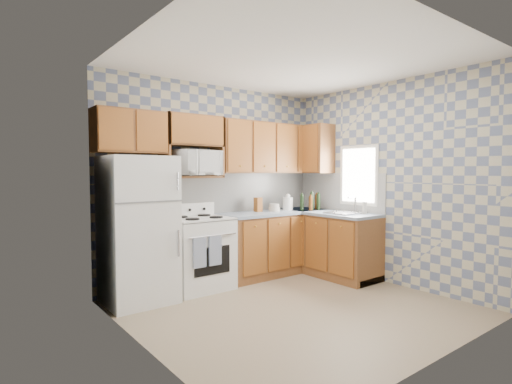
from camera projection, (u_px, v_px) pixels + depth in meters
floor at (294, 308)px, 4.41m from camera, size 3.40×3.40×0.00m
back_wall at (216, 183)px, 5.60m from camera, size 3.40×0.02×2.70m
right_wall at (386, 183)px, 5.38m from camera, size 0.02×3.20×2.70m
backsplash_back at (240, 192)px, 5.85m from camera, size 2.60×0.02×0.56m
backsplash_right at (340, 192)px, 6.01m from camera, size 0.02×1.60×0.56m
refrigerator at (138, 230)px, 4.57m from camera, size 0.75×0.70×1.68m
stove_body at (199, 254)px, 5.10m from camera, size 0.76×0.65×0.90m
cooktop at (199, 219)px, 5.08m from camera, size 0.76×0.65×0.02m
backguard at (188, 210)px, 5.29m from camera, size 0.76×0.08×0.17m
dish_towel_left at (200, 253)px, 4.71m from camera, size 0.17×0.02×0.36m
dish_towel_right at (215, 250)px, 4.84m from camera, size 0.17×0.02×0.36m
base_cabinets_back at (274, 243)px, 5.92m from camera, size 1.75×0.60×0.88m
base_cabinets_right at (326, 244)px, 5.88m from camera, size 0.60×1.60×0.88m
countertop_back at (275, 212)px, 5.89m from camera, size 1.77×0.63×0.04m
countertop_right at (326, 213)px, 5.85m from camera, size 0.63×1.60×0.04m
upper_cabinets_back at (269, 148)px, 5.95m from camera, size 1.75×0.33×0.74m
upper_cabinets_fridge at (129, 132)px, 4.65m from camera, size 0.82×0.33×0.50m
upper_cabinets_right at (311, 149)px, 6.24m from camera, size 0.33×0.70×0.74m
microwave_shelf at (192, 177)px, 5.18m from camera, size 0.80×0.33×0.03m
microwave at (196, 163)px, 5.14m from camera, size 0.67×0.52×0.33m
sink at (345, 213)px, 5.58m from camera, size 0.48×0.40×0.03m
window at (359, 175)px, 5.72m from camera, size 0.02×0.66×0.86m
bottle_0 at (312, 201)px, 6.06m from camera, size 0.06×0.06×0.27m
bottle_1 at (318, 202)px, 6.09m from camera, size 0.06×0.06×0.25m
bottle_2 at (317, 202)px, 6.18m from camera, size 0.06×0.06×0.23m
bottle_3 at (311, 203)px, 5.98m from camera, size 0.06×0.06×0.21m
bottle_4 at (302, 202)px, 6.01m from camera, size 0.06×0.06×0.24m
knife_block at (258, 205)px, 5.81m from camera, size 0.09×0.09×0.21m
electric_kettle at (288, 204)px, 6.05m from camera, size 0.15×0.15×0.19m
food_containers at (274, 207)px, 5.88m from camera, size 0.16×0.16×0.11m
soap_bottle at (365, 208)px, 5.47m from camera, size 0.06×0.06×0.17m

